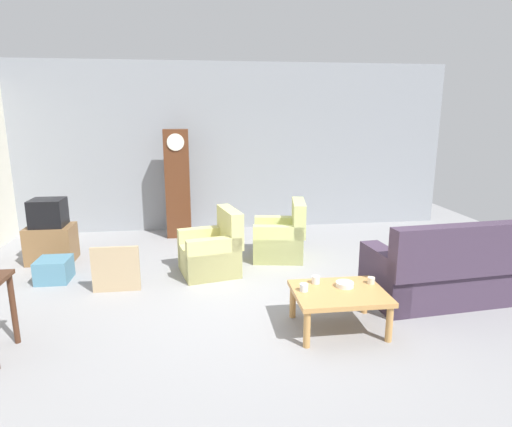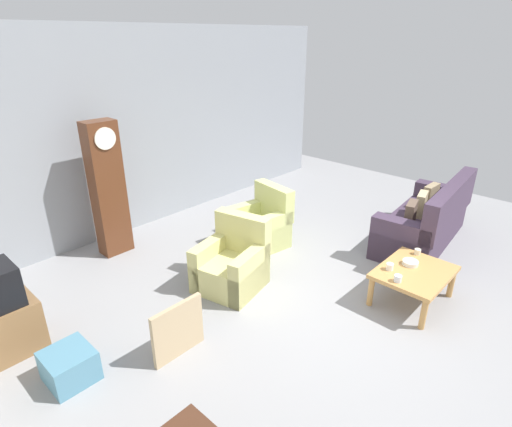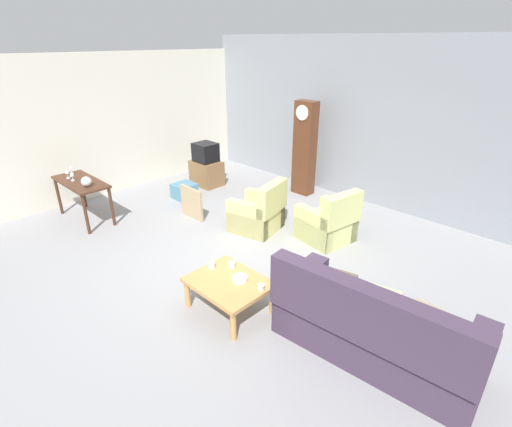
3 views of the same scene
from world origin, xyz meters
TOP-DOWN VIEW (x-y plane):
  - ground_plane at (0.00, 0.00)m, footprint 10.40×10.40m
  - garage_door_wall at (0.00, 3.60)m, footprint 8.40×0.16m
  - pegboard_wall_left at (-4.20, 0.40)m, footprint 0.12×6.40m
  - couch_floral at (2.37, -0.29)m, footprint 2.17×1.07m
  - armchair_olive_near at (-0.55, 1.03)m, footprint 0.94×0.91m
  - armchair_olive_far at (0.55, 1.55)m, footprint 0.91×0.88m
  - coffee_table_wood at (0.72, -0.82)m, footprint 0.96×0.76m
  - console_table_dark at (-3.17, -0.92)m, footprint 1.30×0.56m
  - grandfather_clock at (-1.10, 3.01)m, footprint 0.44×0.30m
  - tv_stand_cabinet at (-3.01, 1.85)m, footprint 0.68×0.52m
  - tv_crt at (-3.01, 1.85)m, footprint 0.48×0.44m
  - framed_picture_leaning at (-1.81, 0.51)m, footprint 0.60×0.05m
  - storage_box_blue at (-2.72, 1.00)m, footprint 0.42×0.44m
  - glass_dome_cloche at (-2.80, -0.95)m, footprint 0.18×0.18m
  - cup_white_porcelain at (0.53, -0.59)m, footprint 0.09×0.09m
  - cup_blue_rimmed at (0.35, -0.78)m, footprint 0.09×0.09m
  - cup_cream_tall at (1.13, -0.68)m, footprint 0.08×0.08m
  - bowl_white_stacked at (0.81, -0.72)m, footprint 0.19×0.19m
  - wine_glass_tall at (-3.66, -0.86)m, footprint 0.07×0.07m
  - wine_glass_mid at (-3.45, -1.02)m, footprint 0.07×0.07m
  - wine_glass_short at (-3.27, -1.01)m, footprint 0.07×0.07m

SIDE VIEW (x-z plane):
  - ground_plane at x=0.00m, z-range 0.00..0.00m
  - storage_box_blue at x=-2.72m, z-range 0.00..0.31m
  - tv_stand_cabinet at x=-3.01m, z-range 0.00..0.57m
  - framed_picture_leaning at x=-1.81m, z-range 0.00..0.60m
  - armchair_olive_near at x=-0.55m, z-range -0.15..0.77m
  - armchair_olive_far at x=0.55m, z-range -0.15..0.77m
  - couch_floral at x=2.37m, z-range -0.16..0.88m
  - coffee_table_wood at x=0.72m, z-range 0.15..0.59m
  - bowl_white_stacked at x=0.81m, z-range 0.43..0.48m
  - cup_cream_tall at x=1.13m, z-range 0.43..0.50m
  - cup_blue_rimmed at x=0.35m, z-range 0.43..0.51m
  - cup_white_porcelain at x=0.53m, z-range 0.43..0.51m
  - console_table_dark at x=-3.17m, z-range 0.27..1.04m
  - tv_crt at x=-3.01m, z-range 0.57..0.99m
  - glass_dome_cloche at x=-2.80m, z-range 0.77..0.94m
  - wine_glass_short at x=-3.27m, z-range 0.79..0.96m
  - wine_glass_tall at x=-3.66m, z-range 0.80..0.98m
  - wine_glass_mid at x=-3.45m, z-range 0.80..0.99m
  - grandfather_clock at x=-1.10m, z-range 0.01..1.98m
  - pegboard_wall_left at x=-4.20m, z-range 0.00..2.88m
  - garage_door_wall at x=0.00m, z-range 0.00..3.20m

